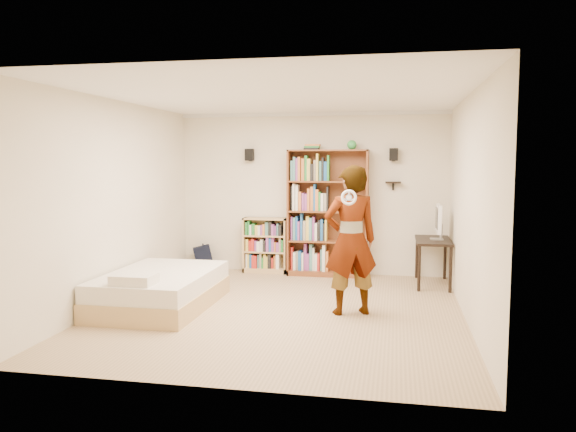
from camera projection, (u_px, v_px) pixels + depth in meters
name	position (u px, v px, depth m)	size (l,w,h in m)	color
ground	(282.00, 311.00, 7.14)	(4.50, 5.00, 0.01)	tan
room_shell	(282.00, 172.00, 6.97)	(4.52, 5.02, 2.71)	silver
crown_molding	(282.00, 98.00, 6.88)	(4.50, 5.00, 0.06)	silver
speaker_left	(250.00, 155.00, 9.49)	(0.14, 0.12, 0.20)	black
speaker_right	(394.00, 154.00, 9.03)	(0.14, 0.12, 0.20)	black
wall_shelf	(393.00, 182.00, 9.09)	(0.25, 0.16, 0.03)	black
tall_bookshelf	(328.00, 213.00, 9.24)	(1.31, 0.38, 2.08)	brown
low_bookshelf	(265.00, 245.00, 9.55)	(0.75, 0.28, 0.93)	tan
computer_desk	(433.00, 262.00, 8.59)	(0.52, 1.04, 0.71)	black
imac	(437.00, 222.00, 8.50)	(0.11, 0.53, 0.53)	white
daybed	(161.00, 285.00, 7.30)	(1.28, 1.96, 0.58)	silver
person	(351.00, 240.00, 6.91)	(0.67, 0.44, 1.85)	black
wii_wheel	(349.00, 198.00, 6.52)	(0.19, 0.19, 0.03)	white
navy_bag	(204.00, 258.00, 9.76)	(0.33, 0.21, 0.44)	black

